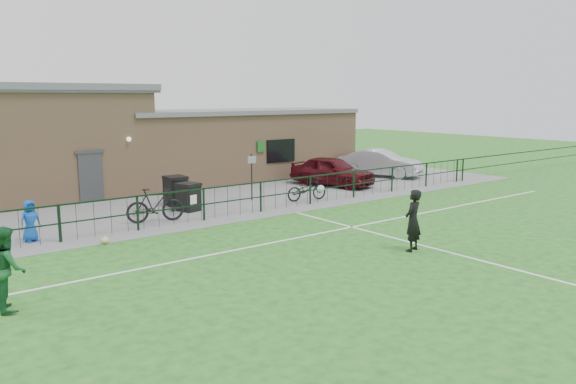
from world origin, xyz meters
TOP-DOWN VIEW (x-y plane):
  - ground at (0.00, 0.00)m, footprint 90.00×90.00m
  - paving_strip at (0.00, 13.50)m, footprint 34.00×13.00m
  - pitch_line_touch at (0.00, 7.80)m, footprint 28.00×0.10m
  - pitch_line_mid at (0.00, 4.00)m, footprint 28.00×0.10m
  - pitch_line_perp at (2.00, 0.00)m, footprint 0.10×16.00m
  - perimeter_fence at (0.00, 8.00)m, footprint 28.00×0.10m
  - wheelie_bin_left at (-1.01, 11.20)m, footprint 0.75×0.84m
  - wheelie_bin_right at (-1.14, 9.84)m, footprint 0.85×0.91m
  - sign_post at (2.04, 10.14)m, footprint 0.07×0.07m
  - car_maroon at (7.48, 11.02)m, footprint 2.87×4.62m
  - car_silver at (11.81, 11.81)m, footprint 3.33×4.78m
  - bicycle_d at (-3.00, 8.81)m, footprint 2.10×1.06m
  - bicycle_e at (3.91, 8.72)m, footprint 1.95×0.96m
  - spectator_child at (-7.19, 8.65)m, footprint 0.71×0.55m
  - goalkeeper_kick at (1.26, 0.84)m, footprint 1.76×2.99m
  - outfield_player at (-8.97, 3.03)m, footprint 0.72×0.90m
  - ball_ground at (-5.49, 7.01)m, footprint 0.23×0.23m
  - clubhouse at (-0.88, 16.50)m, footprint 24.25×5.40m

SIDE VIEW (x-z plane):
  - ground at x=0.00m, z-range 0.00..0.00m
  - pitch_line_touch at x=0.00m, z-range 0.00..0.01m
  - pitch_line_mid at x=0.00m, z-range 0.00..0.01m
  - pitch_line_perp at x=2.00m, z-range 0.00..0.01m
  - paving_strip at x=0.00m, z-range 0.00..0.02m
  - ball_ground at x=-5.49m, z-range 0.00..0.23m
  - bicycle_e at x=3.91m, z-range 0.02..1.00m
  - wheelie_bin_right at x=-1.14m, z-range 0.02..1.03m
  - wheelie_bin_left at x=-1.01m, z-range 0.02..1.13m
  - perimeter_fence at x=0.00m, z-range 0.00..1.20m
  - bicycle_d at x=-3.00m, z-range 0.02..1.24m
  - spectator_child at x=-7.19m, z-range 0.02..1.31m
  - car_maroon at x=7.48m, z-range 0.02..1.49m
  - car_silver at x=11.81m, z-range 0.02..1.51m
  - outfield_player at x=-8.97m, z-range 0.00..1.79m
  - goalkeeper_kick at x=1.26m, z-range 0.01..1.82m
  - sign_post at x=2.04m, z-range 0.02..2.02m
  - clubhouse at x=-0.88m, z-range -0.26..4.70m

